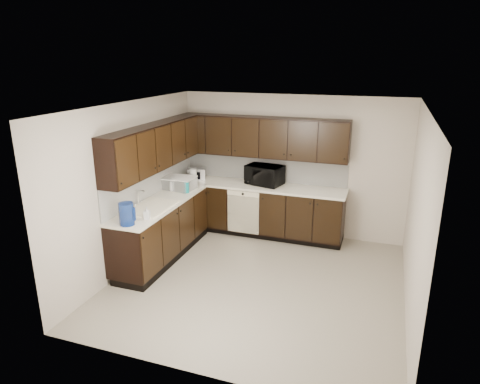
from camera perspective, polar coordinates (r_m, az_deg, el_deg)
name	(u,v)px	position (r m, az deg, el deg)	size (l,w,h in m)	color
floor	(257,282)	(6.31, 2.34, -11.89)	(4.00, 4.00, 0.00)	gray
ceiling	(260,107)	(5.53, 2.67, 11.29)	(4.00, 4.00, 0.00)	white
wall_back	(291,166)	(7.66, 6.85, 3.45)	(4.00, 0.02, 2.50)	#C0B4A4
wall_left	(131,186)	(6.63, -14.29, 0.78)	(0.02, 4.00, 2.50)	#C0B4A4
wall_right	(417,217)	(5.60, 22.51, -3.16)	(0.02, 4.00, 2.50)	#C0B4A4
wall_front	(197,265)	(4.07, -5.81, -9.61)	(4.00, 0.02, 2.50)	#C0B4A4
lower_cabinets	(221,220)	(7.39, -2.58, -3.80)	(3.00, 2.80, 0.90)	black
countertop	(220,192)	(7.22, -2.66, -0.06)	(3.03, 2.83, 0.04)	white
backsplash	(213,173)	(7.41, -3.59, 2.49)	(3.00, 2.80, 0.48)	silver
upper_cabinets	(216,141)	(7.13, -3.17, 6.77)	(3.00, 2.80, 0.70)	black
dishwasher	(243,210)	(7.50, 0.43, -2.35)	(0.58, 0.04, 0.78)	#F8EECB
sink	(151,212)	(6.57, -11.77, -2.59)	(0.54, 0.82, 0.42)	#F8EECB
microwave	(264,175)	(7.57, 3.27, 2.29)	(0.62, 0.42, 0.34)	black
soap_bottle_a	(147,213)	(6.09, -12.31, -2.77)	(0.08, 0.08, 0.18)	gray
soap_bottle_b	(172,184)	(7.28, -9.05, 1.03)	(0.09, 0.09, 0.24)	gray
toaster_oven	(197,174)	(7.96, -5.82, 2.47)	(0.32, 0.24, 0.20)	#A9A8AB
storage_bin	(179,183)	(7.39, -8.14, 1.18)	(0.51, 0.38, 0.20)	white
blue_pitcher	(127,214)	(5.93, -14.89, -2.85)	(0.20, 0.20, 0.31)	navy
teal_tumbler	(187,187)	(7.16, -7.14, 0.62)	(0.08, 0.08, 0.19)	#0C8188
paper_towel_roll	(193,177)	(7.62, -6.25, 2.04)	(0.12, 0.12, 0.27)	silver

